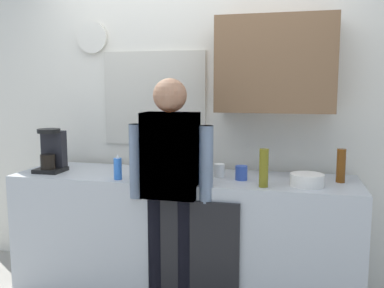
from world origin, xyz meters
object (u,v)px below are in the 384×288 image
bottle_olive_oil (264,168)px  storage_canister (156,159)px  bottle_dark_sauce (150,162)px  cup_white_mug (219,170)px  dish_soap (118,168)px  person_at_sink (171,178)px  bottle_amber_beer (341,166)px  cup_blue_mug (241,173)px  coffee_maker (52,152)px  mixing_bowl (307,180)px  person_guest (171,178)px

bottle_olive_oil → storage_canister: bearing=155.8°
bottle_dark_sauce → cup_white_mug: (0.52, 0.00, -0.04)m
bottle_olive_oil → dish_soap: 1.01m
person_at_sink → dish_soap: bearing=-179.6°
bottle_amber_beer → storage_canister: (-1.36, 0.13, -0.03)m
cup_blue_mug → coffee_maker: bearing=-178.6°
coffee_maker → bottle_olive_oil: (1.61, -0.14, -0.02)m
coffee_maker → person_at_sink: bearing=-12.4°
cup_blue_mug → cup_white_mug: size_ratio=1.05×
bottle_dark_sauce → cup_blue_mug: bottle_dark_sauce is taller
coffee_maker → bottle_amber_beer: coffee_maker is taller
cup_blue_mug → storage_canister: 0.73m
person_at_sink → bottle_dark_sauce: bearing=138.8°
bottle_amber_beer → mixing_bowl: size_ratio=1.05×
bottle_dark_sauce → bottle_olive_oil: bottle_olive_oil is taller
cup_blue_mug → cup_white_mug: cup_blue_mug is taller
cup_blue_mug → mixing_bowl: 0.45m
coffee_maker → person_guest: (1.01, -0.22, -0.10)m
bottle_amber_beer → dish_soap: bearing=-169.7°
dish_soap → bottle_olive_oil: bearing=0.7°
cup_white_mug → dish_soap: 0.72m
cup_blue_mug → dish_soap: 0.86m
bottle_olive_oil → bottle_amber_beer: bearing=27.6°
person_guest → person_at_sink: bearing=180.0°
mixing_bowl → dish_soap: bearing=-175.1°
coffee_maker → person_guest: 1.04m
storage_canister → person_at_sink: (0.26, -0.47, -0.04)m
person_guest → bottle_amber_beer: bearing=175.8°
bottle_olive_oil → cup_white_mug: (-0.33, 0.24, -0.08)m
coffee_maker → bottle_dark_sauce: size_ratio=1.83×
dish_soap → person_at_sink: (0.41, -0.07, -0.03)m
bottle_amber_beer → cup_blue_mug: (-0.66, -0.09, -0.07)m
cup_white_mug → bottle_dark_sauce: bearing=-179.8°
cup_white_mug → bottle_olive_oil: bearing=-35.7°
coffee_maker → bottle_dark_sauce: bearing=7.5°
bottle_amber_beer → storage_canister: size_ratio=1.35×
bottle_amber_beer → cup_blue_mug: bearing=-172.5°
cup_blue_mug → storage_canister: bearing=163.0°
person_at_sink → storage_canister: bearing=129.6°
cup_white_mug → person_at_sink: 0.42m
cup_blue_mug → person_guest: 0.51m
bottle_amber_beer → cup_blue_mug: 0.67m
cup_blue_mug → person_at_sink: (-0.44, -0.26, -0.00)m
bottle_dark_sauce → cup_blue_mug: 0.69m
dish_soap → person_guest: person_guest is taller
coffee_maker → cup_blue_mug: 1.45m
bottle_dark_sauce → bottle_amber_beer: bottle_amber_beer is taller
mixing_bowl → person_guest: bearing=-168.1°
bottle_amber_beer → person_guest: (-1.10, -0.35, -0.07)m
mixing_bowl → person_at_sink: (-0.88, -0.18, 0.01)m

